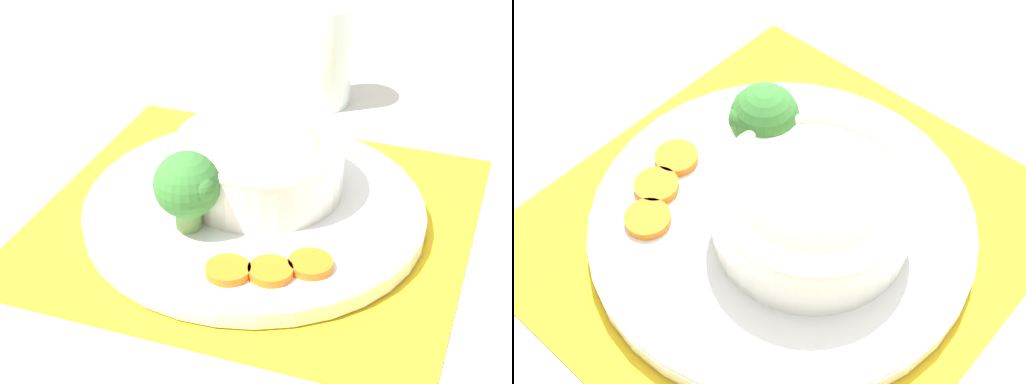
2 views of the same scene
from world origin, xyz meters
TOP-DOWN VIEW (x-y plane):
  - ground_plane at (0.00, 0.00)m, footprint 4.00×4.00m
  - placemat at (0.00, 0.00)m, footprint 0.43×0.40m
  - plate at (0.00, 0.00)m, footprint 0.33×0.33m
  - bowl at (0.01, -0.03)m, footprint 0.16×0.16m
  - broccoli_floret at (0.04, 0.06)m, footprint 0.06×0.06m
  - carrot_slice_near at (-0.02, 0.11)m, footprint 0.04×0.04m
  - carrot_slice_middle at (-0.06, 0.10)m, footprint 0.04×0.04m
  - carrot_slice_far at (-0.08, 0.08)m, footprint 0.04×0.04m
  - water_glass at (0.02, -0.27)m, footprint 0.07×0.07m

SIDE VIEW (x-z plane):
  - ground_plane at x=0.00m, z-range 0.00..0.00m
  - placemat at x=0.00m, z-range 0.00..0.00m
  - plate at x=0.00m, z-range 0.00..0.03m
  - carrot_slice_near at x=-0.02m, z-range 0.02..0.03m
  - carrot_slice_middle at x=-0.06m, z-range 0.02..0.03m
  - carrot_slice_far at x=-0.08m, z-range 0.02..0.03m
  - bowl at x=0.01m, z-range 0.02..0.09m
  - water_glass at x=0.02m, z-range -0.01..0.12m
  - broccoli_floret at x=0.04m, z-range 0.03..0.10m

